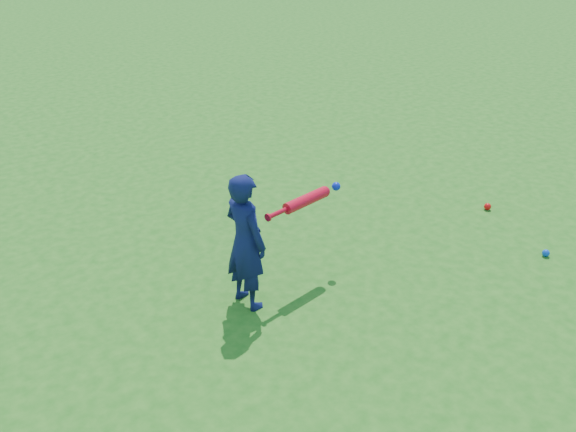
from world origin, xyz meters
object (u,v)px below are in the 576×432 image
object	(u,v)px
ground_ball_red	(488,207)
bat_swing	(309,199)
child	(245,242)
ground_ball_blue	(546,253)

from	to	relation	value
ground_ball_red	bat_swing	distance (m)	2.53
child	ground_ball_red	world-z (taller)	child
ground_ball_red	bat_swing	xyz separation A→B (m)	(-2.42, 0.08, 0.74)
ground_ball_blue	bat_swing	world-z (taller)	bat_swing
bat_swing	ground_ball_blue	bearing A→B (deg)	-37.53
ground_ball_blue	bat_swing	size ratio (longest dim) A/B	0.08
ground_ball_red	ground_ball_blue	size ratio (longest dim) A/B	1.07
child	bat_swing	distance (m)	0.73
child	bat_swing	xyz separation A→B (m)	(0.71, 0.07, 0.17)
ground_ball_blue	bat_swing	xyz separation A→B (m)	(-2.10, 1.07, 0.74)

